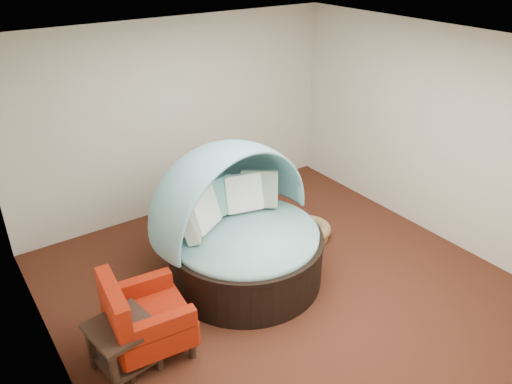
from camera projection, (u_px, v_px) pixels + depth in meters
floor at (281, 286)px, 5.98m from camera, size 5.00×5.00×0.00m
wall_back at (178, 118)px, 7.15m from camera, size 5.00×0.00×5.00m
wall_front at (501, 311)px, 3.52m from camera, size 5.00×0.00×5.00m
wall_left at (42, 260)px, 4.07m from camera, size 0.00×5.00×5.00m
wall_right at (433, 134)px, 6.60m from camera, size 0.00×5.00×5.00m
ceiling at (288, 49)px, 4.69m from camera, size 5.00×5.00×0.00m
canopy_daybed at (239, 219)px, 5.84m from camera, size 2.15×2.09×1.69m
pet_basket at (309, 230)px, 6.90m from camera, size 0.69×0.69×0.21m
red_armchair at (143, 318)px, 4.88m from camera, size 0.85×0.85×0.91m
side_table at (123, 341)px, 4.70m from camera, size 0.64×0.64×0.54m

